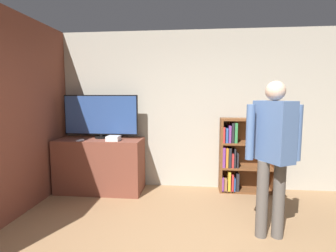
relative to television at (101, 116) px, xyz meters
name	(u,v)px	position (x,y,z in m)	size (l,w,h in m)	color
wall_back	(195,110)	(1.57, 0.31, 0.08)	(6.63, 0.06, 2.70)	#B2AD9E
wall_side_brick	(15,115)	(-0.77, -1.04, 0.08)	(0.06, 4.23, 2.70)	brown
tv_ledge	(100,165)	(0.00, -0.09, -0.82)	(1.41, 0.61, 0.89)	brown
television	(101,116)	(0.00, 0.00, 0.00)	(1.26, 0.22, 0.73)	black
game_console	(113,138)	(0.28, -0.23, -0.34)	(0.20, 0.21, 0.08)	white
remote_loose	(80,140)	(-0.24, -0.31, -0.37)	(0.08, 0.14, 0.02)	white
bookshelf	(240,156)	(2.34, 0.12, -0.67)	(0.90, 0.28, 1.24)	brown
person	(272,146)	(2.43, -1.31, -0.22)	(0.59, 0.50, 1.76)	#56514C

